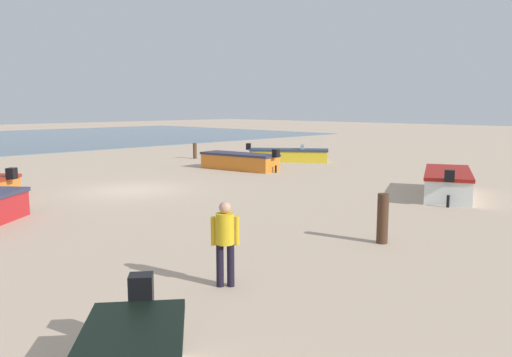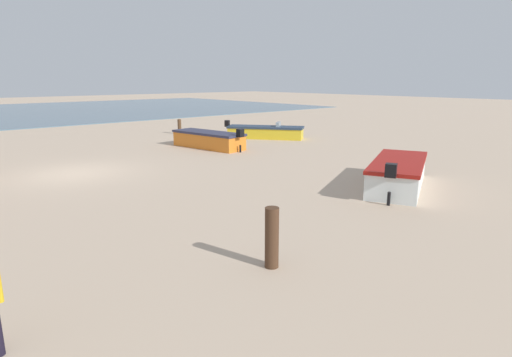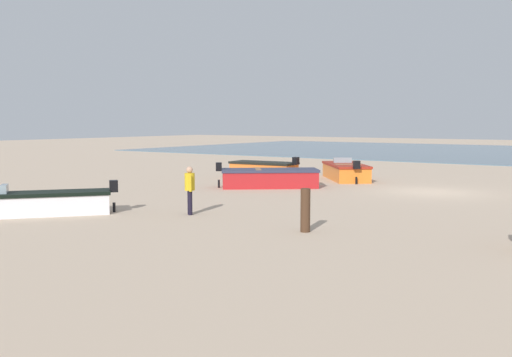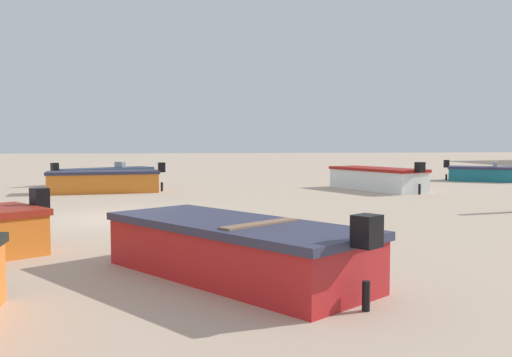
# 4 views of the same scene
# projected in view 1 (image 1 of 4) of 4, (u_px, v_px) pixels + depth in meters

# --- Properties ---
(ground_plane) EXTENTS (160.00, 160.00, 0.00)m
(ground_plane) POSITION_uv_depth(u_px,v_px,m) (132.00, 190.00, 20.31)
(ground_plane) COLOR tan
(boat_white_2) EXTENTS (4.78, 3.34, 1.26)m
(boat_white_2) POSITION_uv_depth(u_px,v_px,m) (447.00, 183.00, 19.04)
(boat_white_2) COLOR white
(boat_white_2) RESTS_ON ground
(boat_orange_6) EXTENTS (2.05, 4.73, 1.20)m
(boat_orange_6) POSITION_uv_depth(u_px,v_px,m) (240.00, 161.00, 26.91)
(boat_orange_6) COLOR orange
(boat_orange_6) RESTS_ON ground
(boat_yellow_7) EXTENTS (3.87, 4.64, 1.09)m
(boat_yellow_7) POSITION_uv_depth(u_px,v_px,m) (289.00, 155.00, 30.83)
(boat_yellow_7) COLOR gold
(boat_yellow_7) RESTS_ON ground
(mooring_post_near_water) EXTENTS (0.28, 0.28, 1.24)m
(mooring_post_near_water) POSITION_uv_depth(u_px,v_px,m) (383.00, 219.00, 12.41)
(mooring_post_near_water) COLOR #462E1E
(mooring_post_near_water) RESTS_ON ground
(mooring_post_mid_beach) EXTENTS (0.25, 0.25, 0.99)m
(mooring_post_mid_beach) POSITION_uv_depth(u_px,v_px,m) (195.00, 151.00, 32.54)
(mooring_post_mid_beach) COLOR #4E3622
(mooring_post_mid_beach) RESTS_ON ground
(beach_walker_foreground) EXTENTS (0.48, 0.48, 1.62)m
(beach_walker_foreground) POSITION_uv_depth(u_px,v_px,m) (225.00, 237.00, 9.37)
(beach_walker_foreground) COLOR black
(beach_walker_foreground) RESTS_ON ground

